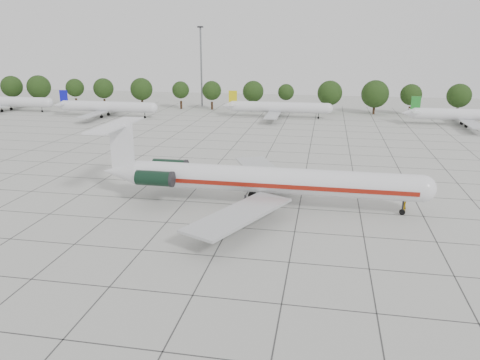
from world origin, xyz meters
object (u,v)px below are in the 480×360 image
Objects in this scene: bg_airliner_b at (107,107)px; bg_airliner_d at (469,115)px; main_airliner at (254,179)px; ground_crew at (404,206)px; bg_airliner_a at (8,102)px; floodlight_mast at (201,62)px; bg_airliner_c at (278,107)px.

bg_airliner_b is 98.37m from bg_airliner_d.
main_airliner is 20.26m from ground_crew.
bg_airliner_b is (35.14, -4.57, 0.00)m from bg_airliner_a.
bg_airliner_b is (-73.04, 64.39, 2.07)m from ground_crew.
floodlight_mast reaches higher than bg_airliner_b.
bg_airliner_a is at bearing -76.98° from ground_crew.
floodlight_mast is (-31.75, 91.74, 10.52)m from main_airliner.
ground_crew is at bearing -71.35° from bg_airliner_c.
bg_airliner_c is at bearing 8.94° from bg_airliner_b.
ground_crew is 76.08m from bg_airliner_c.
floodlight_mast is at bearing 109.48° from main_airliner.
bg_airliner_a and bg_airliner_b have the same top height.
ground_crew is at bearing -110.51° from bg_airliner_d.
main_airliner is at bearing -70.91° from floodlight_mast.
ground_crew is 72.19m from bg_airliner_d.
bg_airliner_c is at bearing 2.11° from bg_airliner_a.
floodlight_mast is at bearing 163.37° from bg_airliner_d.
bg_airliner_b and bg_airliner_d have the same top height.
bg_airliner_a and bg_airliner_d have the same top height.
main_airliner is 1.61× the size of bg_airliner_a.
bg_airliner_b is at bearing 129.37° from main_airliner.
bg_airliner_a is at bearing 179.41° from bg_airliner_d.
bg_airliner_c is at bearing 93.76° from main_airliner.
bg_airliner_c and bg_airliner_d have the same top height.
floodlight_mast is at bearing 50.93° from bg_airliner_b.
bg_airliner_b and bg_airliner_c have the same top height.
main_airliner is 84.30m from bg_airliner_b.
floodlight_mast is (56.41, 21.64, 11.37)m from bg_airliner_a.
main_airliner reaches higher than ground_crew.
main_airliner is 1.61× the size of bg_airliner_d.
main_airliner is at bearing -41.21° from ground_crew.
bg_airliner_a is 133.46m from bg_airliner_d.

